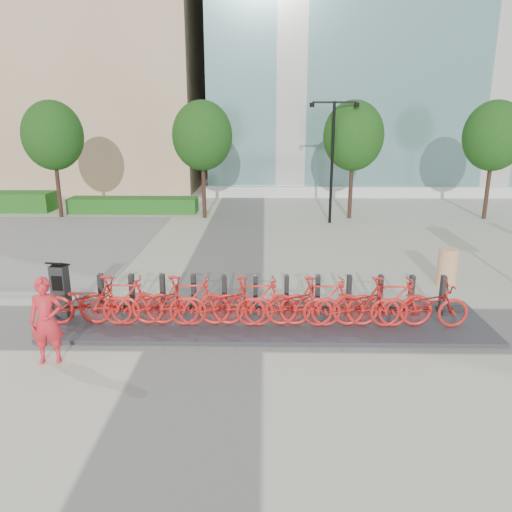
{
  "coord_description": "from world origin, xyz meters",
  "views": [
    {
      "loc": [
        1.2,
        -10.04,
        4.49
      ],
      "look_at": [
        1.0,
        1.5,
        1.2
      ],
      "focal_mm": 35.0,
      "sensor_mm": 36.0,
      "label": 1
    }
  ],
  "objects_px": {
    "bike_0": "(88,302)",
    "kiosk": "(61,290)",
    "construction_barrel": "(447,267)",
    "worker_red": "(47,321)"
  },
  "relations": [
    {
      "from": "bike_0",
      "to": "kiosk",
      "type": "bearing_deg",
      "value": 60.29
    },
    {
      "from": "construction_barrel",
      "to": "bike_0",
      "type": "bearing_deg",
      "value": -161.24
    },
    {
      "from": "worker_red",
      "to": "bike_0",
      "type": "bearing_deg",
      "value": 72.78
    },
    {
      "from": "construction_barrel",
      "to": "kiosk",
      "type": "bearing_deg",
      "value": -165.01
    },
    {
      "from": "kiosk",
      "to": "worker_red",
      "type": "relative_size",
      "value": 0.79
    },
    {
      "from": "bike_0",
      "to": "worker_red",
      "type": "xyz_separation_m",
      "value": [
        -0.21,
        -1.57,
        0.25
      ]
    },
    {
      "from": "construction_barrel",
      "to": "worker_red",
      "type": "bearing_deg",
      "value": -153.12
    },
    {
      "from": "kiosk",
      "to": "worker_red",
      "type": "bearing_deg",
      "value": -68.19
    },
    {
      "from": "bike_0",
      "to": "worker_red",
      "type": "bearing_deg",
      "value": 172.53
    },
    {
      "from": "bike_0",
      "to": "kiosk",
      "type": "xyz_separation_m",
      "value": [
        -0.75,
        0.43,
        0.13
      ]
    }
  ]
}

